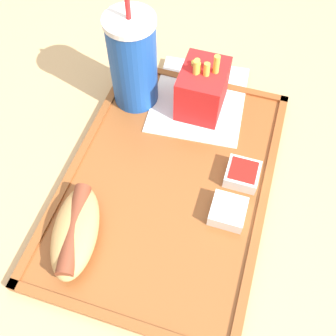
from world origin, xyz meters
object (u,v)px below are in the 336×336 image
object	(u,v)px
sauce_cup_mayo	(228,211)
sauce_cup_ketchup	(242,174)
soda_cup	(133,62)
fries_carton	(202,89)
hot_dog_far	(75,231)

from	to	relation	value
sauce_cup_mayo	sauce_cup_ketchup	xyz separation A→B (m)	(0.06, -0.01, 0.00)
soda_cup	sauce_cup_mayo	world-z (taller)	soda_cup
fries_carton	sauce_cup_mayo	size ratio (longest dim) A/B	2.31
sauce_cup_ketchup	fries_carton	bearing A→B (deg)	38.63
hot_dog_far	sauce_cup_ketchup	distance (m)	0.24
soda_cup	sauce_cup_ketchup	distance (m)	0.23
sauce_cup_ketchup	hot_dog_far	bearing A→B (deg)	129.49
fries_carton	sauce_cup_mayo	bearing A→B (deg)	-154.52
soda_cup	fries_carton	world-z (taller)	soda_cup
fries_carton	sauce_cup_ketchup	size ratio (longest dim) A/B	2.31
fries_carton	sauce_cup_ketchup	bearing A→B (deg)	-141.37
sauce_cup_mayo	sauce_cup_ketchup	distance (m)	0.06
fries_carton	sauce_cup_mayo	world-z (taller)	fries_carton
soda_cup	hot_dog_far	xyz separation A→B (m)	(-0.25, -0.01, -0.06)
hot_dog_far	sauce_cup_mayo	world-z (taller)	hot_dog_far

